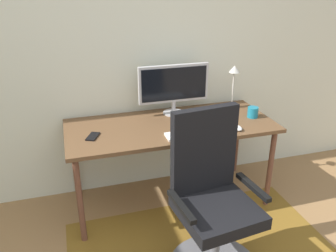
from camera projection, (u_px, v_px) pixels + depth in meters
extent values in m
cube|color=silver|center=(104.00, 45.00, 2.81)|extent=(6.00, 0.10, 2.60)
cube|color=brown|center=(171.00, 126.00, 2.78)|extent=(1.66, 0.71, 0.03)
cylinder|color=brown|center=(80.00, 201.00, 2.46)|extent=(0.04, 0.04, 0.70)
cylinder|color=brown|center=(270.00, 169.00, 2.87)|extent=(0.04, 0.04, 0.70)
cylinder|color=brown|center=(75.00, 162.00, 2.98)|extent=(0.04, 0.04, 0.70)
cylinder|color=brown|center=(237.00, 139.00, 3.39)|extent=(0.04, 0.04, 0.70)
cylinder|color=#B2B2B7|center=(174.00, 113.00, 2.99)|extent=(0.18, 0.18, 0.01)
cylinder|color=#B2B2B7|center=(174.00, 107.00, 2.97)|extent=(0.04, 0.04, 0.10)
cube|color=#B7B7BC|center=(174.00, 83.00, 2.88)|extent=(0.60, 0.04, 0.31)
cube|color=black|center=(174.00, 84.00, 2.87)|extent=(0.56, 0.00, 0.27)
cube|color=white|center=(194.00, 134.00, 2.58)|extent=(0.43, 0.13, 0.02)
ellipsoid|color=white|center=(237.00, 128.00, 2.67)|extent=(0.06, 0.10, 0.03)
cylinder|color=teal|center=(253.00, 112.00, 2.89)|extent=(0.09, 0.09, 0.09)
cube|color=black|center=(93.00, 136.00, 2.55)|extent=(0.12, 0.16, 0.01)
cylinder|color=black|center=(232.00, 108.00, 3.10)|extent=(0.11, 0.11, 0.01)
cylinder|color=beige|center=(233.00, 90.00, 3.03)|extent=(0.02, 0.02, 0.31)
cone|color=beige|center=(235.00, 69.00, 2.96)|extent=(0.10, 0.10, 0.06)
cylinder|color=slate|center=(215.00, 242.00, 2.22)|extent=(0.06, 0.06, 0.41)
cube|color=black|center=(217.00, 211.00, 2.12)|extent=(0.51, 0.51, 0.08)
cube|color=black|center=(204.00, 150.00, 2.16)|extent=(0.44, 0.11, 0.57)
cube|color=black|center=(181.00, 206.00, 1.99)|extent=(0.08, 0.32, 0.03)
cube|color=black|center=(253.00, 187.00, 2.17)|extent=(0.08, 0.32, 0.03)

